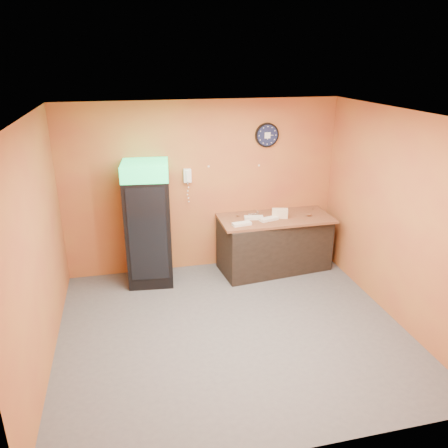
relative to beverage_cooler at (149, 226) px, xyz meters
name	(u,v)px	position (x,y,z in m)	size (l,w,h in m)	color
floor	(232,329)	(0.93, -1.61, -0.95)	(4.50, 4.50, 0.00)	#47474C
back_wall	(203,188)	(0.93, 0.39, 0.45)	(4.50, 0.02, 2.80)	#B17132
left_wall	(37,250)	(-1.32, -1.61, 0.45)	(0.02, 4.00, 2.80)	#B17132
right_wall	(397,218)	(3.18, -1.61, 0.45)	(0.02, 4.00, 2.80)	#B17132
ceiling	(234,115)	(0.93, -1.61, 1.85)	(4.50, 4.00, 0.02)	white
beverage_cooler	(149,226)	(0.00, 0.00, 0.00)	(0.75, 0.76, 1.95)	black
prep_counter	(274,244)	(2.06, -0.01, -0.50)	(1.80, 0.80, 0.90)	black
wall_clock	(267,135)	(1.99, 0.36, 1.27)	(0.39, 0.06, 0.39)	black
wall_phone	(187,176)	(0.67, 0.34, 0.67)	(0.12, 0.11, 0.22)	white
butcher_paper	(275,218)	(2.06, -0.01, -0.03)	(1.86, 0.88, 0.04)	brown
sub_roll_stack	(280,213)	(2.11, -0.08, 0.07)	(0.27, 0.15, 0.16)	beige
wrapped_sandwich_left	(242,224)	(1.42, -0.25, 0.01)	(0.30, 0.12, 0.04)	silver
wrapped_sandwich_mid	(269,219)	(1.90, -0.14, 0.01)	(0.31, 0.12, 0.04)	silver
wrapped_sandwich_right	(254,218)	(1.68, -0.02, 0.01)	(0.31, 0.12, 0.04)	silver
kitchen_tool	(258,212)	(1.81, 0.18, 0.02)	(0.07, 0.07, 0.07)	silver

